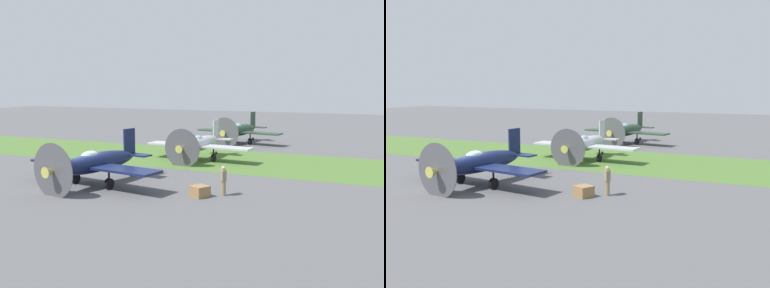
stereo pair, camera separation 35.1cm
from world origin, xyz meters
TOP-DOWN VIEW (x-y plane):
  - ground_plane at (0.00, 0.00)m, footprint 160.00×160.00m
  - grass_verge at (0.00, -12.84)m, footprint 120.00×11.00m
  - airplane_lead at (-0.96, -0.43)m, footprint 9.91×7.88m
  - airplane_wingman at (-3.26, -11.94)m, footprint 9.37×7.41m
  - airplane_trail at (-2.93, -23.70)m, footprint 9.68×7.71m
  - ground_crew_chief at (-9.25, -1.29)m, footprint 0.38×0.62m
  - supply_crate at (-8.14, -0.47)m, footprint 1.21×1.21m
  - runway_marker_cone at (5.70, -6.85)m, footprint 0.36×0.36m

SIDE VIEW (x-z plane):
  - ground_plane at x=0.00m, z-range 0.00..0.00m
  - grass_verge at x=0.00m, z-range 0.00..0.01m
  - runway_marker_cone at x=5.70m, z-range 0.00..0.44m
  - supply_crate at x=-8.14m, z-range 0.00..0.64m
  - ground_crew_chief at x=-9.25m, z-range 0.05..1.78m
  - airplane_wingman at x=-3.26m, z-range -0.27..3.07m
  - airplane_trail at x=-2.93m, z-range -0.28..3.15m
  - airplane_lead at x=-0.96m, z-range -0.29..3.22m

